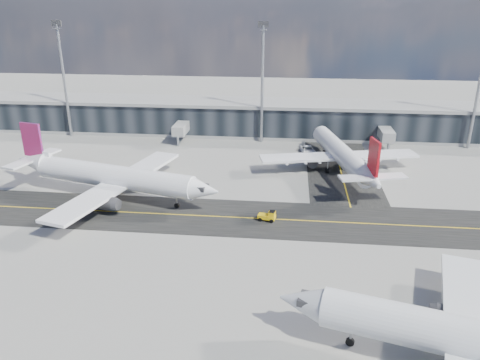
{
  "coord_description": "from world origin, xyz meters",
  "views": [
    {
      "loc": [
        6.77,
        -65.33,
        33.94
      ],
      "look_at": [
        -1.14,
        8.29,
        5.0
      ],
      "focal_mm": 35.0,
      "sensor_mm": 36.0,
      "label": 1
    }
  ],
  "objects_px": {
    "airliner_af": "(111,176)",
    "baggage_tug": "(268,216)",
    "airliner_redtail": "(342,154)",
    "service_van": "(308,150)"
  },
  "relations": [
    {
      "from": "airliner_redtail",
      "to": "baggage_tug",
      "type": "bearing_deg",
      "value": -132.14
    },
    {
      "from": "service_van",
      "to": "airliner_af",
      "type": "bearing_deg",
      "value": -152.42
    },
    {
      "from": "airliner_redtail",
      "to": "baggage_tug",
      "type": "height_order",
      "value": "airliner_redtail"
    },
    {
      "from": "airliner_af",
      "to": "baggage_tug",
      "type": "xyz_separation_m",
      "value": [
        28.59,
        -6.62,
        -3.19
      ]
    },
    {
      "from": "service_van",
      "to": "airliner_redtail",
      "type": "bearing_deg",
      "value": -72.98
    },
    {
      "from": "airliner_redtail",
      "to": "baggage_tug",
      "type": "distance_m",
      "value": 28.42
    },
    {
      "from": "airliner_af",
      "to": "baggage_tug",
      "type": "relative_size",
      "value": 13.63
    },
    {
      "from": "airliner_af",
      "to": "airliner_redtail",
      "type": "distance_m",
      "value": 46.09
    },
    {
      "from": "airliner_af",
      "to": "service_van",
      "type": "bearing_deg",
      "value": 144.21
    },
    {
      "from": "airliner_af",
      "to": "service_van",
      "type": "xyz_separation_m",
      "value": [
        35.93,
        29.73,
        -3.22
      ]
    }
  ]
}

